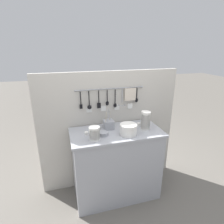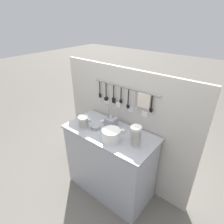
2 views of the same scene
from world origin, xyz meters
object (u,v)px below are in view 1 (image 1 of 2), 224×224
(cup_mid_row, at_px, (139,124))
(bowl_stack_wide_centre, at_px, (145,120))
(cutlery_caddy, at_px, (109,124))
(cup_centre, at_px, (123,126))
(steel_mixing_bowl, at_px, (103,134))
(bowl_stack_short_front, at_px, (94,133))
(plate_stack, at_px, (128,129))
(cup_edge_far, at_px, (86,133))
(cup_edge_near, at_px, (98,129))

(cup_mid_row, bearing_deg, bowl_stack_wide_centre, -77.88)
(cutlery_caddy, distance_m, cup_centre, 0.20)
(steel_mixing_bowl, xyz_separation_m, cup_centre, (0.30, 0.15, -0.00))
(bowl_stack_short_front, bearing_deg, cup_mid_row, 19.59)
(cup_centre, bearing_deg, bowl_stack_short_front, -152.47)
(steel_mixing_bowl, bearing_deg, plate_stack, -10.30)
(bowl_stack_wide_centre, height_order, cutlery_caddy, cutlery_caddy)
(cup_mid_row, bearing_deg, steel_mixing_bowl, -163.65)
(plate_stack, bearing_deg, cutlery_caddy, 129.25)
(cup_edge_far, xyz_separation_m, cup_centre, (0.49, 0.07, 0.00))
(bowl_stack_short_front, bearing_deg, cup_edge_far, 114.60)
(bowl_stack_short_front, xyz_separation_m, cup_centre, (0.42, 0.22, -0.06))
(bowl_stack_wide_centre, height_order, cup_edge_far, bowl_stack_wide_centre)
(bowl_stack_short_front, height_order, cup_centre, bowl_stack_short_front)
(plate_stack, distance_m, cup_centre, 0.20)
(cutlery_caddy, bearing_deg, bowl_stack_wide_centre, -17.88)
(bowl_stack_wide_centre, distance_m, cup_edge_far, 0.75)
(steel_mixing_bowl, xyz_separation_m, cup_edge_near, (-0.03, 0.16, -0.00))
(bowl_stack_wide_centre, relative_size, cutlery_caddy, 0.88)
(bowl_stack_wide_centre, bearing_deg, cup_edge_near, 167.25)
(cup_edge_near, bearing_deg, plate_stack, -33.65)
(steel_mixing_bowl, relative_size, cup_mid_row, 2.27)
(bowl_stack_short_front, bearing_deg, bowl_stack_wide_centre, 8.86)
(cup_centre, bearing_deg, cup_edge_near, 177.36)
(bowl_stack_wide_centre, bearing_deg, cup_mid_row, 102.12)
(bowl_stack_wide_centre, relative_size, cup_centre, 4.76)
(plate_stack, bearing_deg, cup_centre, 87.24)
(cutlery_caddy, bearing_deg, plate_stack, -50.75)
(bowl_stack_short_front, distance_m, cup_edge_far, 0.18)
(cup_edge_near, distance_m, cup_centre, 0.33)
(plate_stack, height_order, cup_centre, plate_stack)
(bowl_stack_wide_centre, xyz_separation_m, plate_stack, (-0.26, -0.08, -0.05))
(cup_edge_near, height_order, cup_centre, same)
(bowl_stack_short_front, bearing_deg, plate_stack, 3.19)
(cutlery_caddy, xyz_separation_m, cup_edge_far, (-0.30, -0.10, -0.04))
(bowl_stack_short_front, xyz_separation_m, cup_edge_far, (-0.07, 0.15, -0.06))
(bowl_stack_wide_centre, relative_size, cup_edge_near, 4.76)
(plate_stack, distance_m, cup_edge_near, 0.39)
(plate_stack, relative_size, cutlery_caddy, 0.77)
(cup_mid_row, bearing_deg, cutlery_caddy, 177.56)
(cup_edge_near, bearing_deg, cup_centre, -2.64)
(cup_centre, bearing_deg, cup_mid_row, 2.37)
(bowl_stack_short_front, height_order, plate_stack, bowl_stack_short_front)
(bowl_stack_short_front, height_order, cutlery_caddy, cutlery_caddy)
(cup_mid_row, bearing_deg, plate_stack, -138.29)
(cup_edge_far, bearing_deg, cup_centre, 8.13)
(bowl_stack_wide_centre, distance_m, cup_edge_near, 0.60)
(cutlery_caddy, height_order, cup_centre, cutlery_caddy)
(cup_edge_far, bearing_deg, plate_stack, -14.78)
(cup_centre, distance_m, cup_mid_row, 0.22)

